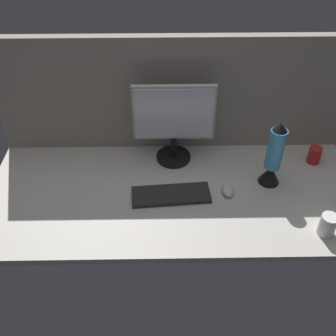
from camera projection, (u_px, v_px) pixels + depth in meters
ground_plane at (175, 192)px, 188.67cm from camera, size 180.00×80.00×3.00cm
cubicle_wall_back at (173, 95)px, 196.22cm from camera, size 180.00×5.00×61.34cm
monitor at (174, 121)px, 191.58cm from camera, size 40.33×18.00×42.48cm
keyboard at (171, 195)px, 183.82cm from camera, size 37.91×15.86×2.00cm
mouse at (228, 190)px, 185.33cm from camera, size 6.04×9.85×3.40cm
mug_red_plastic at (314, 155)px, 201.08cm from camera, size 6.45×6.45×9.05cm
mug_ceramic_white at (328, 225)px, 164.35cm from camera, size 7.14×7.14×10.01cm
lava_lamp at (273, 159)px, 183.09cm from camera, size 10.50×10.50×34.35cm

